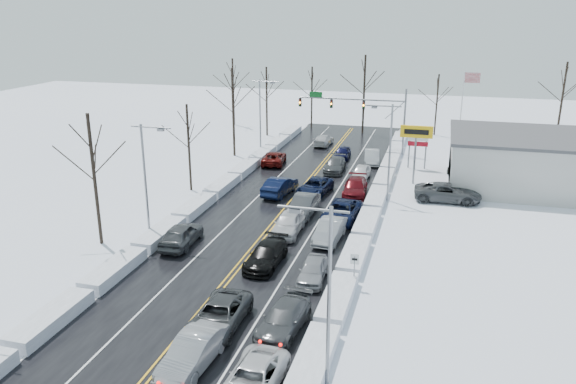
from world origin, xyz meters
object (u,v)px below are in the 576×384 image
(flagpole, at_px, (463,106))
(dealership_building, at_px, (556,163))
(traffic_signal_mast, at_px, (363,108))
(oncoming_car_0, at_px, (280,194))
(tires_plus_sign, at_px, (416,136))

(flagpole, bearing_deg, dealership_building, -53.73)
(traffic_signal_mast, height_order, oncoming_car_0, traffic_signal_mast)
(oncoming_car_0, bearing_deg, dealership_building, -152.68)
(traffic_signal_mast, relative_size, oncoming_car_0, 2.56)
(traffic_signal_mast, xyz_separation_m, flagpole, (11.72, 2.01, 0.45))
(traffic_signal_mast, xyz_separation_m, oncoming_car_0, (-5.10, -19.03, -5.48))
(tires_plus_sign, bearing_deg, dealership_building, 8.47)
(tires_plus_sign, distance_m, flagpole, 14.79)
(traffic_signal_mast, relative_size, dealership_building, 0.65)
(dealership_building, bearing_deg, flagpole, 126.27)
(traffic_signal_mast, distance_m, tires_plus_sign, 13.92)
(tires_plus_sign, relative_size, oncoming_car_0, 1.16)
(traffic_signal_mast, bearing_deg, dealership_building, -25.95)
(tires_plus_sign, relative_size, flagpole, 0.60)
(traffic_signal_mast, bearing_deg, flagpole, 9.73)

